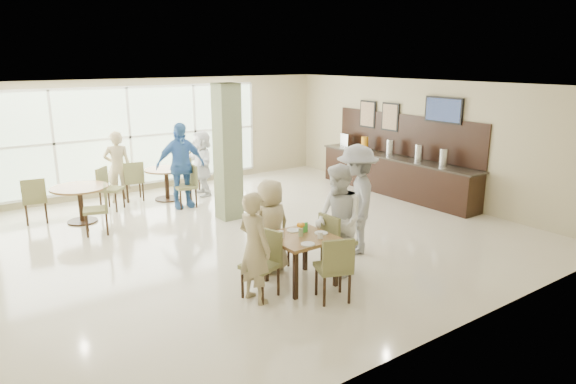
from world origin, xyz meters
TOP-DOWN VIEW (x-y plane):
  - ground at (0.00, 0.00)m, footprint 10.00×10.00m
  - room_shell at (0.00, 0.00)m, footprint 10.00×10.00m
  - window_bank at (-0.50, 4.46)m, footprint 7.00×0.04m
  - column at (0.40, 1.20)m, footprint 0.45×0.45m
  - main_table at (-0.36, -2.30)m, footprint 0.88×0.88m
  - round_table_left at (-2.21, 2.72)m, footprint 1.13×1.13m
  - round_table_right at (-0.08, 3.33)m, footprint 1.00×1.00m
  - chairs_main_table at (-0.32, -2.25)m, footprint 2.02×2.03m
  - chairs_table_left at (-2.18, 2.76)m, footprint 2.13×2.04m
  - chairs_table_right at (-0.01, 3.36)m, footprint 2.00×1.87m
  - tabletop_clutter at (-0.31, -2.30)m, footprint 0.73×0.80m
  - buffet_counter at (4.70, 0.51)m, footprint 0.64×4.70m
  - wall_tv at (4.94, -0.60)m, footprint 0.06×1.00m
  - framed_art_a at (4.95, 1.00)m, footprint 0.05×0.55m
  - framed_art_b at (4.95, 1.80)m, footprint 0.05×0.55m
  - teen_left at (-1.20, -2.37)m, footprint 0.46×0.62m
  - teen_far at (-0.45, -1.64)m, footprint 0.76×0.47m
  - teen_right at (0.34, -2.33)m, footprint 0.84×0.98m
  - teen_standing at (1.20, -1.81)m, footprint 1.27×1.40m
  - adult_a at (-0.06, 2.53)m, footprint 1.16×0.70m
  - adult_b at (0.82, 3.25)m, footprint 0.90×1.57m
  - adult_standing at (-1.08, 3.76)m, footprint 0.70×0.56m

SIDE VIEW (x-z plane):
  - ground at x=0.00m, z-range 0.00..0.00m
  - chairs_main_table at x=-0.32m, z-range 0.00..0.95m
  - chairs_table_left at x=-2.18m, z-range 0.00..0.95m
  - chairs_table_right at x=-0.01m, z-range 0.00..0.95m
  - round_table_right at x=-0.08m, z-range 0.17..0.92m
  - buffet_counter at x=4.70m, z-range -0.42..1.53m
  - round_table_left at x=-2.21m, z-range 0.21..0.96m
  - main_table at x=-0.36m, z-range 0.27..1.02m
  - teen_far at x=-0.45m, z-range 0.00..1.49m
  - teen_left at x=-1.20m, z-range 0.00..1.56m
  - adult_b at x=0.82m, z-range 0.00..1.59m
  - tabletop_clutter at x=-0.31m, z-range 0.71..0.91m
  - adult_standing at x=-1.08m, z-range 0.00..1.68m
  - teen_right at x=0.34m, z-range 0.00..1.74m
  - teen_standing at x=1.20m, z-range 0.00..1.89m
  - adult_a at x=-0.06m, z-range 0.00..1.92m
  - window_bank at x=-0.50m, z-range -2.10..4.90m
  - column at x=0.40m, z-range 0.00..2.80m
  - room_shell at x=0.00m, z-range -3.30..6.70m
  - framed_art_a at x=4.95m, z-range 1.50..2.20m
  - framed_art_b at x=4.95m, z-range 1.50..2.20m
  - wall_tv at x=4.94m, z-range 1.86..2.44m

